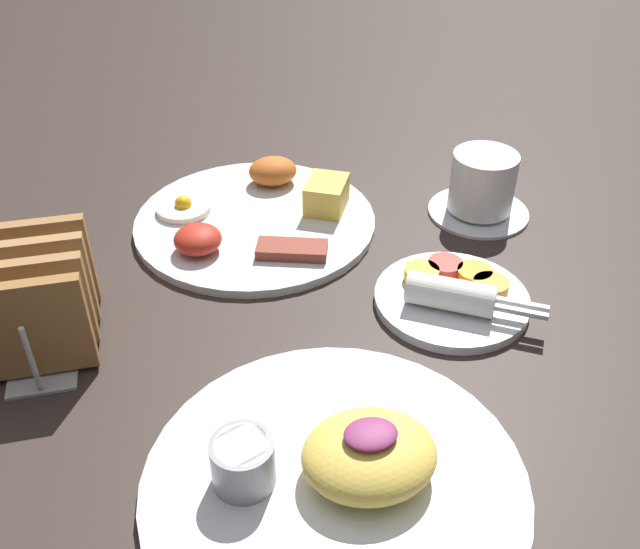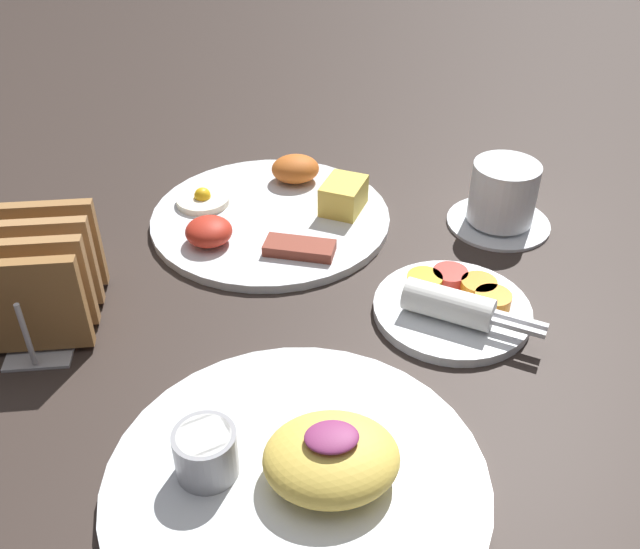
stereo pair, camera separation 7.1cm
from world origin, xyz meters
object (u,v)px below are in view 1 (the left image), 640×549
(plate_breakfast, at_px, (257,216))
(plate_condiments, at_px, (453,294))
(plate_foreground, at_px, (337,473))
(coffee_cup, at_px, (482,187))
(toast_rack, at_px, (36,300))

(plate_breakfast, xyz_separation_m, plate_condiments, (0.17, -0.19, 0.00))
(plate_foreground, bearing_deg, coffee_cup, 52.64)
(plate_condiments, relative_size, coffee_cup, 1.29)
(plate_foreground, xyz_separation_m, toast_rack, (-0.23, 0.22, 0.03))
(toast_rack, relative_size, coffee_cup, 1.23)
(toast_rack, height_order, coffee_cup, toast_rack)
(plate_foreground, distance_m, toast_rack, 0.32)
(plate_breakfast, xyz_separation_m, toast_rack, (-0.23, -0.16, 0.04))
(plate_breakfast, relative_size, plate_foreground, 0.96)
(plate_condiments, bearing_deg, coffee_cup, 58.50)
(plate_breakfast, height_order, toast_rack, toast_rack)
(plate_breakfast, relative_size, plate_condiments, 1.80)
(toast_rack, bearing_deg, plate_breakfast, 35.02)
(toast_rack, xyz_separation_m, coffee_cup, (0.49, 0.12, -0.01))
(toast_rack, bearing_deg, plate_condiments, -4.99)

